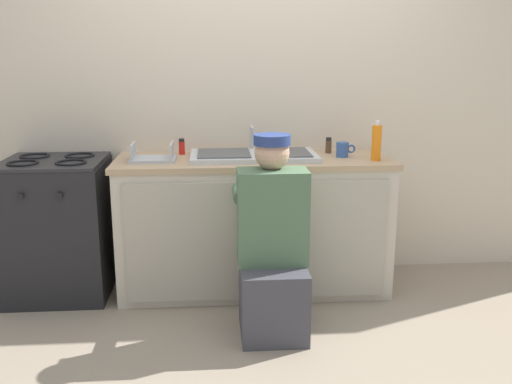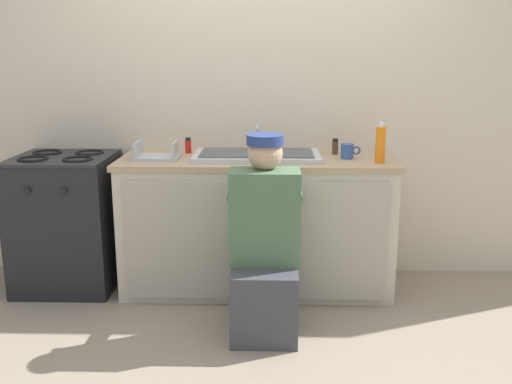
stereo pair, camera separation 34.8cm
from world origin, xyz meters
The scene contains 12 objects.
ground_plane centered at (0.00, 0.00, 0.00)m, with size 12.00×12.00×0.00m, color gray.
back_wall centered at (0.00, 0.65, 1.25)m, with size 6.00×0.10×2.50m, color beige.
counter_cabinet centered at (0.00, 0.29, 0.42)m, with size 1.72×0.62×0.84m.
countertop centered at (0.00, 0.30, 0.86)m, with size 1.76×0.62×0.04m, color tan.
sink_double_basin centered at (0.00, 0.30, 0.89)m, with size 0.80×0.44×0.19m.
stove_range centered at (-1.26, 0.30, 0.44)m, with size 0.63×0.62×0.89m.
plumber_person centered at (0.06, -0.33, 0.46)m, with size 0.42×0.61×1.10m.
dish_rack_tray centered at (-0.63, 0.25, 0.90)m, with size 0.28×0.22×0.11m.
spice_bottle_pepper centered at (0.51, 0.45, 0.93)m, with size 0.04×0.04×0.10m.
spice_bottle_red centered at (-0.46, 0.47, 0.93)m, with size 0.04×0.04×0.10m.
soap_bottle_orange centered at (0.75, 0.16, 0.99)m, with size 0.06×0.06×0.25m.
coffee_mug centered at (0.58, 0.29, 0.92)m, with size 0.13×0.08×0.09m.
Camera 1 is at (-0.26, -3.27, 1.53)m, focal length 40.00 mm.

